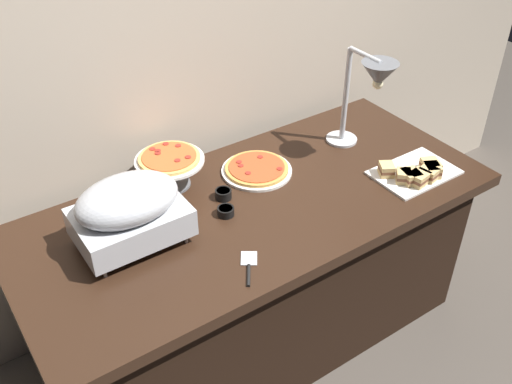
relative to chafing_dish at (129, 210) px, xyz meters
name	(u,v)px	position (x,y,z in m)	size (l,w,h in m)	color
ground_plane	(257,331)	(0.50, -0.05, -0.91)	(8.00, 8.00, 0.00)	#4C443D
back_wall	(187,53)	(0.50, 0.45, 0.29)	(4.40, 0.04, 2.40)	#B7A893
buffet_table	(257,272)	(0.50, -0.05, -0.52)	(1.90, 0.84, 0.76)	black
chafing_dish	(129,210)	(0.00, 0.00, 0.00)	(0.38, 0.27, 0.26)	#B7BABF
heat_lamp	(372,82)	(1.08, -0.03, 0.20)	(0.15, 0.32, 0.45)	#B7BABF
pizza_plate_front	(257,169)	(0.61, 0.12, -0.13)	(0.30, 0.30, 0.03)	white
pizza_plate_center	(170,162)	(0.28, 0.24, -0.03)	(0.28, 0.28, 0.14)	#595B60
sandwich_platter	(416,173)	(1.13, -0.28, -0.12)	(0.35, 0.24, 0.06)	white
sauce_cup_near	(226,211)	(0.35, -0.05, -0.13)	(0.06, 0.06, 0.03)	black
sauce_cup_far	(223,194)	(0.40, 0.04, -0.13)	(0.07, 0.07, 0.04)	black
serving_spatula	(249,266)	(0.27, -0.34, -0.14)	(0.12, 0.16, 0.01)	#B7BABF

